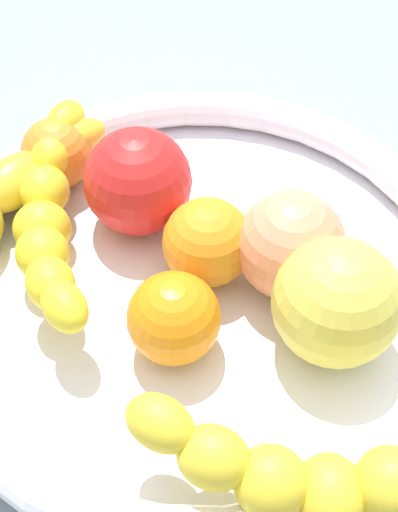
# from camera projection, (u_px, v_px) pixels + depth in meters

# --- Properties ---
(kitchen_counter) EXTENTS (1.20, 1.20, 0.03)m
(kitchen_counter) POSITION_uv_depth(u_px,v_px,m) (199.00, 319.00, 0.51)
(kitchen_counter) COLOR gray
(kitchen_counter) RESTS_ON ground
(fruit_bowl) EXTENTS (0.36, 0.36, 0.05)m
(fruit_bowl) POSITION_uv_depth(u_px,v_px,m) (199.00, 283.00, 0.48)
(fruit_bowl) COLOR white
(fruit_bowl) RESTS_ON kitchen_counter
(banana_draped_right) EXTENTS (0.10, 0.21, 0.06)m
(banana_draped_right) POSITION_uv_depth(u_px,v_px,m) (331.00, 469.00, 0.36)
(banana_draped_right) COLOR yellow
(banana_draped_right) RESTS_ON fruit_bowl
(banana_arching_top) EXTENTS (0.21, 0.07, 0.05)m
(banana_arching_top) POSITION_uv_depth(u_px,v_px,m) (49.00, 217.00, 0.48)
(banana_arching_top) COLOR yellow
(banana_arching_top) RESTS_ON fruit_bowl
(orange_front) EXTENTS (0.06, 0.06, 0.06)m
(orange_front) POSITION_uv_depth(u_px,v_px,m) (208.00, 242.00, 0.47)
(orange_front) COLOR orange
(orange_front) RESTS_ON fruit_bowl
(orange_mid_left) EXTENTS (0.06, 0.06, 0.06)m
(orange_mid_left) POSITION_uv_depth(u_px,v_px,m) (174.00, 318.00, 0.43)
(orange_mid_left) COLOR orange
(orange_mid_left) RESTS_ON fruit_bowl
(orange_mid_right) EXTENTS (0.05, 0.05, 0.05)m
(orange_mid_right) POSITION_uv_depth(u_px,v_px,m) (57.00, 153.00, 0.53)
(orange_mid_right) COLOR orange
(orange_mid_right) RESTS_ON fruit_bowl
(apple_yellow) EXTENTS (0.08, 0.08, 0.08)m
(apple_yellow) POSITION_uv_depth(u_px,v_px,m) (337.00, 302.00, 0.43)
(apple_yellow) COLOR #DBCF4C
(apple_yellow) RESTS_ON fruit_bowl
(peach_blush) EXTENTS (0.07, 0.07, 0.07)m
(peach_blush) POSITION_uv_depth(u_px,v_px,m) (291.00, 245.00, 0.46)
(peach_blush) COLOR #F49369
(peach_blush) RESTS_ON fruit_bowl
(tomato_red) EXTENTS (0.07, 0.07, 0.07)m
(tomato_red) POSITION_uv_depth(u_px,v_px,m) (138.00, 181.00, 0.49)
(tomato_red) COLOR red
(tomato_red) RESTS_ON fruit_bowl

